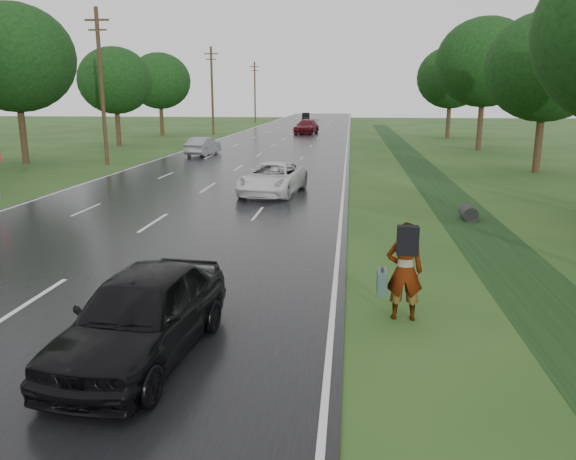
# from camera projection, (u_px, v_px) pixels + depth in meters

# --- Properties ---
(ground) EXTENTS (220.00, 220.00, 0.00)m
(ground) POSITION_uv_depth(u_px,v_px,m) (32.00, 302.00, 12.61)
(ground) COLOR #224719
(ground) RESTS_ON ground
(road) EXTENTS (14.00, 180.00, 0.04)m
(road) POSITION_uv_depth(u_px,v_px,m) (280.00, 142.00, 56.10)
(road) COLOR black
(road) RESTS_ON ground
(edge_stripe_east) EXTENTS (0.12, 180.00, 0.01)m
(edge_stripe_east) POSITION_uv_depth(u_px,v_px,m) (347.00, 142.00, 55.37)
(edge_stripe_east) COLOR silver
(edge_stripe_east) RESTS_ON road
(edge_stripe_west) EXTENTS (0.12, 180.00, 0.01)m
(edge_stripe_west) POSITION_uv_depth(u_px,v_px,m) (214.00, 141.00, 56.81)
(edge_stripe_west) COLOR silver
(edge_stripe_west) RESTS_ON road
(center_line) EXTENTS (0.12, 180.00, 0.01)m
(center_line) POSITION_uv_depth(u_px,v_px,m) (280.00, 141.00, 56.09)
(center_line) COLOR silver
(center_line) RESTS_ON road
(drainage_ditch) EXTENTS (2.20, 120.00, 0.56)m
(drainage_ditch) POSITION_uv_depth(u_px,v_px,m) (435.00, 183.00, 29.46)
(drainage_ditch) COLOR black
(drainage_ditch) RESTS_ON ground
(utility_pole_mid) EXTENTS (1.60, 0.26, 10.00)m
(utility_pole_mid) POSITION_uv_depth(u_px,v_px,m) (102.00, 85.00, 36.54)
(utility_pole_mid) COLOR #332515
(utility_pole_mid) RESTS_ON ground
(utility_pole_far) EXTENTS (1.60, 0.26, 10.00)m
(utility_pole_far) POSITION_uv_depth(u_px,v_px,m) (212.00, 90.00, 65.53)
(utility_pole_far) COLOR #332515
(utility_pole_far) RESTS_ON ground
(utility_pole_distant) EXTENTS (1.60, 0.26, 10.00)m
(utility_pole_distant) POSITION_uv_depth(u_px,v_px,m) (255.00, 91.00, 94.52)
(utility_pole_distant) COLOR #332515
(utility_pole_distant) RESTS_ON ground
(tree_east_c) EXTENTS (7.00, 7.00, 9.29)m
(tree_east_c) POSITION_uv_depth(u_px,v_px,m) (546.00, 67.00, 32.43)
(tree_east_c) COLOR #332515
(tree_east_c) RESTS_ON ground
(tree_east_d) EXTENTS (8.00, 8.00, 10.76)m
(tree_east_d) POSITION_uv_depth(u_px,v_px,m) (485.00, 62.00, 45.77)
(tree_east_d) COLOR #332515
(tree_east_d) RESTS_ON ground
(tree_east_f) EXTENTS (7.20, 7.20, 9.62)m
(tree_east_f) POSITION_uv_depth(u_px,v_px,m) (451.00, 78.00, 59.51)
(tree_east_f) COLOR #332515
(tree_east_f) RESTS_ON ground
(tree_west_c) EXTENTS (7.80, 7.80, 10.43)m
(tree_west_c) POSITION_uv_depth(u_px,v_px,m) (15.00, 58.00, 36.75)
(tree_west_c) COLOR #332515
(tree_west_c) RESTS_ON ground
(tree_west_d) EXTENTS (6.60, 6.60, 8.80)m
(tree_west_d) POSITION_uv_depth(u_px,v_px,m) (115.00, 81.00, 50.45)
(tree_west_d) COLOR #332515
(tree_west_d) RESTS_ON ground
(tree_west_f) EXTENTS (7.00, 7.00, 9.29)m
(tree_west_f) POSITION_uv_depth(u_px,v_px,m) (160.00, 81.00, 63.98)
(tree_west_f) COLOR #332515
(tree_west_f) RESTS_ON ground
(pedestrian) EXTENTS (0.91, 0.83, 2.07)m
(pedestrian) POSITION_uv_depth(u_px,v_px,m) (403.00, 270.00, 11.45)
(pedestrian) COLOR #A5998C
(pedestrian) RESTS_ON ground
(white_pickup) EXTENTS (3.10, 5.45, 1.44)m
(white_pickup) POSITION_uv_depth(u_px,v_px,m) (273.00, 178.00, 26.22)
(white_pickup) COLOR silver
(white_pickup) RESTS_ON road
(dark_sedan) EXTENTS (2.30, 4.82, 1.59)m
(dark_sedan) POSITION_uv_depth(u_px,v_px,m) (142.00, 314.00, 9.74)
(dark_sedan) COLOR black
(dark_sedan) RESTS_ON road
(silver_sedan) EXTENTS (1.98, 4.35, 1.38)m
(silver_sedan) POSITION_uv_depth(u_px,v_px,m) (203.00, 146.00, 43.13)
(silver_sedan) COLOR gray
(silver_sedan) RESTS_ON road
(far_car_red) EXTENTS (3.03, 5.81, 1.61)m
(far_car_red) POSITION_uv_depth(u_px,v_px,m) (306.00, 127.00, 67.79)
(far_car_red) COLOR maroon
(far_car_red) RESTS_ON road
(far_car_dark) EXTENTS (1.67, 4.12, 1.33)m
(far_car_dark) POSITION_uv_depth(u_px,v_px,m) (306.00, 116.00, 106.18)
(far_car_dark) COLOR black
(far_car_dark) RESTS_ON road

